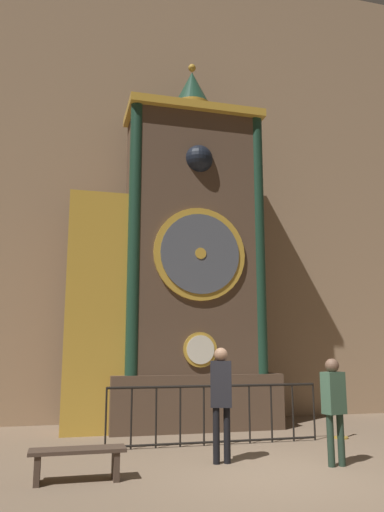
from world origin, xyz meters
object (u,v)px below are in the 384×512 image
(visitor_far, at_px, (334,400))
(visitor_bench, at_px, (77,458))
(clock_tower, at_px, (176,268))
(stanchion_post, at_px, (340,421))
(visitor_near, at_px, (221,392))

(visitor_far, bearing_deg, visitor_bench, 164.53)
(clock_tower, height_order, stanchion_post, clock_tower)
(visitor_bench, bearing_deg, stanchion_post, 21.60)
(stanchion_post, bearing_deg, clock_tower, 145.39)
(visitor_near, xyz_separation_m, visitor_far, (1.67, -0.63, -0.11))
(clock_tower, xyz_separation_m, stanchion_post, (3.00, -2.07, -3.38))
(visitor_near, xyz_separation_m, stanchion_post, (3.05, 1.55, -0.77))
(visitor_near, bearing_deg, visitor_far, -1.18)
(visitor_far, height_order, stanchion_post, visitor_far)
(stanchion_post, bearing_deg, visitor_bench, -158.40)
(clock_tower, height_order, visitor_near, clock_tower)
(visitor_far, distance_m, stanchion_post, 2.66)
(visitor_near, relative_size, visitor_far, 1.11)
(visitor_far, relative_size, visitor_bench, 1.25)
(clock_tower, relative_size, visitor_far, 5.60)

